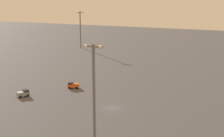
# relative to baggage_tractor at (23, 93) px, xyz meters

# --- Properties ---
(ground_plane) EXTENTS (416.00, 416.00, 0.00)m
(ground_plane) POSITION_rel_baggage_tractor_xyz_m (32.72, 0.53, -1.18)
(ground_plane) COLOR #4C4C51
(baggage_tractor) EXTENTS (3.83, 4.55, 2.25)m
(baggage_tractor) POSITION_rel_baggage_tractor_xyz_m (0.00, 0.00, 0.00)
(baggage_tractor) COLOR gray
(baggage_tractor) RESTS_ON ground
(maintenance_van) EXTENTS (4.53, 3.05, 2.25)m
(maintenance_van) POSITION_rel_baggage_tractor_xyz_m (12.16, 14.26, 0.00)
(maintenance_van) COLOR #D85919
(maintenance_van) RESTS_ON ground
(apron_light_west) EXTENTS (4.80, 0.90, 24.48)m
(apron_light_west) POSITION_rel_baggage_tractor_xyz_m (36.47, -22.14, 12.89)
(apron_light_west) COLOR slate
(apron_light_west) RESTS_ON ground
(apron_light_east) EXTENTS (4.80, 0.90, 22.93)m
(apron_light_east) POSITION_rel_baggage_tractor_xyz_m (-20.87, 90.34, 12.08)
(apron_light_east) COLOR slate
(apron_light_east) RESTS_ON ground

